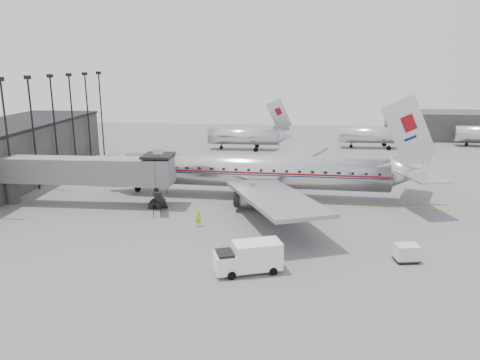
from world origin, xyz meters
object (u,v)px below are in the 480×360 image
object	(u,v)px
airliner	(261,171)
ramp_worker	(198,218)
baggage_cart_navy	(284,207)
baggage_cart_white	(407,253)
service_van	(249,257)

from	to	relation	value
airliner	ramp_worker	size ratio (longest dim) A/B	23.18
airliner	baggage_cart_navy	xyz separation A→B (m)	(3.08, -6.95, -2.42)
baggage_cart_white	service_van	bearing A→B (deg)	-175.28
baggage_cart_navy	ramp_worker	xyz separation A→B (m)	(-9.07, -4.82, -0.03)
ramp_worker	baggage_cart_white	bearing A→B (deg)	-45.61
airliner	baggage_cart_navy	bearing A→B (deg)	-62.75
service_van	baggage_cart_navy	world-z (taller)	service_van
service_van	baggage_cart_white	size ratio (longest dim) A/B	2.69
airliner	ramp_worker	bearing A→B (deg)	-113.61
service_van	ramp_worker	distance (m)	12.22
airliner	baggage_cart_navy	world-z (taller)	airliner
baggage_cart_white	baggage_cart_navy	bearing A→B (deg)	122.18
airliner	baggage_cart_white	xyz separation A→B (m)	(13.70, -18.95, -2.53)
baggage_cart_navy	baggage_cart_white	xyz separation A→B (m)	(10.62, -12.00, -0.11)
service_van	ramp_worker	world-z (taller)	service_van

